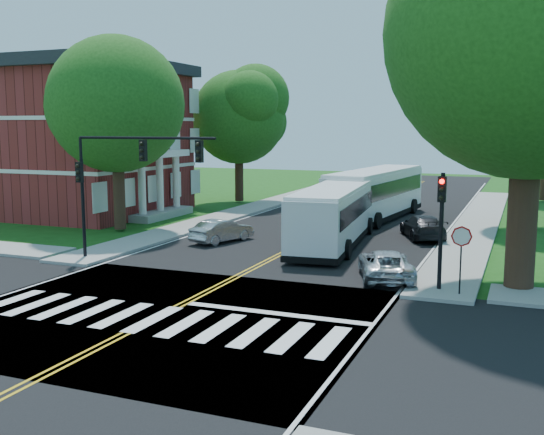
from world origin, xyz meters
The scene contains 23 objects.
ground centered at (0.00, 0.00, 0.00)m, with size 140.00×140.00×0.00m, color #194A12.
road centered at (0.00, 18.00, 0.01)m, with size 14.00×96.00×0.01m, color black.
cross_road centered at (0.00, 0.00, 0.01)m, with size 60.00×12.00×0.01m, color black.
center_line centered at (0.00, 22.00, 0.01)m, with size 0.36×70.00×0.01m, color gold.
edge_line_w centered at (-6.80, 22.00, 0.01)m, with size 0.12×70.00×0.01m, color silver.
edge_line_e centered at (6.80, 22.00, 0.01)m, with size 0.12×70.00×0.01m, color silver.
crosswalk centered at (0.00, -0.50, 0.02)m, with size 12.60×3.00×0.01m, color silver.
stop_bar centered at (3.50, 1.60, 0.02)m, with size 6.60×0.40×0.01m, color silver.
sidewalk_nw centered at (-8.30, 25.00, 0.07)m, with size 2.60×40.00×0.15m, color gray.
sidewalk_ne centered at (8.30, 25.00, 0.07)m, with size 2.60×40.00×0.15m, color gray.
tree_ne_big centered at (11.00, 8.00, 9.62)m, with size 10.80×10.80×14.91m.
tree_west_near centered at (-11.50, 14.00, 7.53)m, with size 8.00×8.00×11.40m.
tree_west_far centered at (-11.00, 30.00, 7.00)m, with size 7.60×7.60×10.67m.
tree_east_mid centered at (11.50, 24.00, 7.86)m, with size 8.40×8.40×11.93m.
brick_building centered at (-21.95, 20.00, 5.42)m, with size 20.00×13.00×10.80m.
signal_nw centered at (-5.86, 6.43, 4.38)m, with size 7.15×0.46×5.66m.
signal_ne centered at (8.20, 6.44, 2.96)m, with size 0.30×0.46×4.40m.
stop_sign centered at (9.00, 5.98, 2.03)m, with size 0.76×0.08×2.53m.
bus_lead centered at (1.72, 14.57, 1.65)m, with size 3.74×12.19×3.10m.
bus_follow centered at (1.69, 24.58, 1.79)m, with size 4.16×13.25×3.37m.
hatchback centered at (-4.16, 12.98, 0.64)m, with size 1.32×3.80×1.25m, color #ADAFB4.
suv centered at (5.89, 7.78, 0.62)m, with size 2.03×4.39×1.22m, color silver.
dark_sedan centered at (5.81, 18.17, 0.68)m, with size 1.87×4.60×1.33m, color black.
Camera 1 is at (11.08, -17.66, 6.23)m, focal length 42.00 mm.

